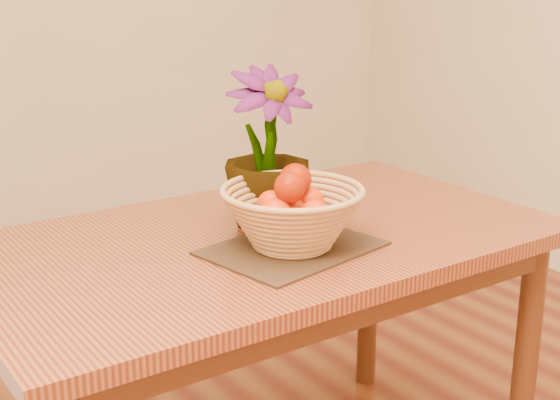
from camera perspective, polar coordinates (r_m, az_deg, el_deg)
table at (r=1.91m, az=-1.14°, el=-4.94°), size 1.40×0.80×0.75m
placemat at (r=1.78m, az=0.90°, el=-3.54°), size 0.42×0.34×0.01m
wicker_basket at (r=1.75m, az=0.91°, el=-1.44°), size 0.33×0.33×0.13m
orange_pile at (r=1.74m, az=0.92°, el=0.24°), size 0.19×0.18×0.13m
potted_plant at (r=1.90m, az=-0.94°, el=3.82°), size 0.24×0.24×0.39m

